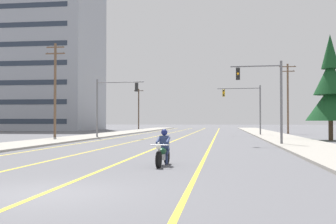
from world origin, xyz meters
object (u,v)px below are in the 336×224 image
(traffic_signal_near_right, at_px, (267,91))
(apartment_building_far_left_block, at_px, (34,51))
(traffic_signal_mid_right, at_px, (247,102))
(utility_pole_left_far, at_px, (139,108))
(utility_pole_left_near, at_px, (55,87))
(conifer_tree_right_verge_near, at_px, (330,92))
(utility_pole_right_far, at_px, (288,96))
(traffic_signal_near_left, at_px, (111,99))
(motorcycle_with_rider, at_px, (163,151))

(traffic_signal_near_right, relative_size, apartment_building_far_left_block, 0.20)
(traffic_signal_mid_right, relative_size, utility_pole_left_far, 0.70)
(utility_pole_left_near, distance_m, conifer_tree_right_verge_near, 26.92)
(conifer_tree_right_verge_near, bearing_deg, utility_pole_left_far, 119.50)
(utility_pole_right_far, distance_m, utility_pole_left_far, 40.19)
(utility_pole_right_far, relative_size, apartment_building_far_left_block, 0.31)
(traffic_signal_near_right, xyz_separation_m, utility_pole_right_far, (5.88, 28.90, 1.28))
(utility_pole_left_far, bearing_deg, traffic_signal_near_left, -81.91)
(utility_pole_left_near, relative_size, utility_pole_left_far, 1.11)
(motorcycle_with_rider, relative_size, traffic_signal_near_right, 0.35)
(traffic_signal_near_left, bearing_deg, conifer_tree_right_verge_near, -7.02)
(utility_pole_left_far, bearing_deg, traffic_signal_near_right, -69.67)
(motorcycle_with_rider, relative_size, traffic_signal_mid_right, 0.35)
(apartment_building_far_left_block, bearing_deg, motorcycle_with_rider, -60.47)
(apartment_building_far_left_block, bearing_deg, utility_pole_right_far, -22.00)
(traffic_signal_near_right, xyz_separation_m, utility_pole_left_near, (-20.30, 9.51, 1.22))
(traffic_signal_near_left, xyz_separation_m, conifer_tree_right_verge_near, (21.46, -2.64, 0.37))
(utility_pole_right_far, bearing_deg, traffic_signal_near_left, -139.39)
(conifer_tree_right_verge_near, bearing_deg, motorcycle_with_rider, -117.71)
(apartment_building_far_left_block, bearing_deg, traffic_signal_mid_right, -33.41)
(traffic_signal_mid_right, distance_m, utility_pole_right_far, 10.09)
(traffic_signal_near_left, xyz_separation_m, apartment_building_far_left_block, (-26.11, 36.74, 11.75))
(apartment_building_far_left_block, bearing_deg, traffic_signal_near_right, -49.41)
(traffic_signal_near_right, relative_size, conifer_tree_right_verge_near, 0.63)
(traffic_signal_near_right, relative_size, utility_pole_right_far, 0.63)
(utility_pole_right_far, height_order, apartment_building_far_left_block, apartment_building_far_left_block)
(traffic_signal_near_left, relative_size, conifer_tree_right_verge_near, 0.63)
(traffic_signal_near_right, distance_m, traffic_signal_near_left, 18.56)
(utility_pole_right_far, relative_size, utility_pole_left_far, 1.12)
(conifer_tree_right_verge_near, bearing_deg, traffic_signal_mid_right, 118.48)
(motorcycle_with_rider, height_order, utility_pole_left_near, utility_pole_left_near)
(motorcycle_with_rider, bearing_deg, apartment_building_far_left_block, 119.53)
(motorcycle_with_rider, distance_m, utility_pole_left_near, 28.71)
(utility_pole_right_far, xyz_separation_m, utility_pole_left_far, (-27.46, 29.34, -0.67))
(conifer_tree_right_verge_near, height_order, apartment_building_far_left_block, apartment_building_far_left_block)
(motorcycle_with_rider, height_order, apartment_building_far_left_block, apartment_building_far_left_block)
(traffic_signal_near_left, height_order, apartment_building_far_left_block, apartment_building_far_left_block)
(traffic_signal_near_right, distance_m, utility_pole_left_far, 62.10)
(traffic_signal_near_left, bearing_deg, utility_pole_right_far, 40.61)
(traffic_signal_near_left, height_order, traffic_signal_mid_right, same)
(conifer_tree_right_verge_near, bearing_deg, traffic_signal_near_right, -127.91)
(traffic_signal_mid_right, bearing_deg, motorcycle_with_rider, -98.61)
(utility_pole_right_far, height_order, conifer_tree_right_verge_near, utility_pole_right_far)
(traffic_signal_near_left, xyz_separation_m, traffic_signal_mid_right, (14.70, 9.83, 0.01))
(traffic_signal_near_left, relative_size, apartment_building_far_left_block, 0.20)
(utility_pole_left_far, distance_m, apartment_building_far_left_block, 24.72)
(traffic_signal_near_right, xyz_separation_m, utility_pole_left_far, (-21.58, 58.23, 0.61))
(motorcycle_with_rider, relative_size, apartment_building_far_left_block, 0.07)
(motorcycle_with_rider, relative_size, conifer_tree_right_verge_near, 0.22)
(traffic_signal_near_left, distance_m, traffic_signal_mid_right, 17.68)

